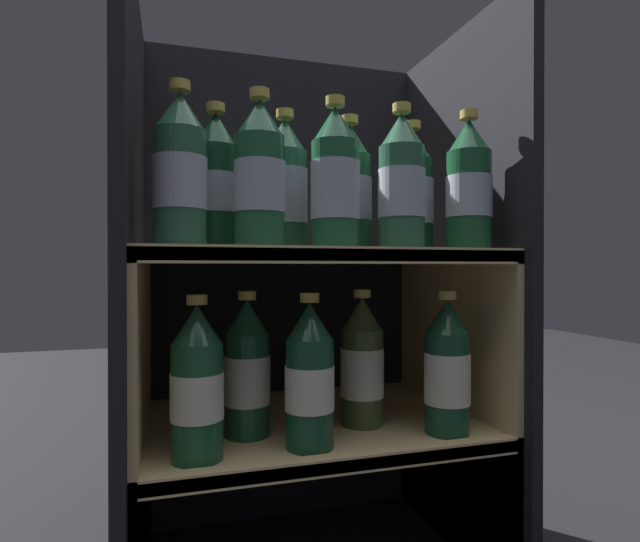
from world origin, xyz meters
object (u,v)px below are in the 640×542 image
Objects in this scene: bottle_lower_front_1 at (310,378)px; bottle_lower_back_0 at (247,371)px; bottle_upper_front_3 at (402,185)px; bottle_upper_front_4 at (469,189)px; bottle_upper_back_2 at (350,191)px; bottle_upper_back_3 at (412,194)px; bottle_lower_front_2 at (447,370)px; bottle_upper_front_1 at (260,178)px; bottle_upper_front_0 at (180,174)px; bottle_lower_back_1 at (362,364)px; bottle_upper_front_2 at (333,182)px; bottle_upper_back_1 at (285,189)px; bottle_lower_front_0 at (197,386)px; bottle_upper_back_0 at (216,185)px.

bottle_lower_front_1 is 0.12m from bottle_lower_back_0.
bottle_upper_front_3 is 0.12m from bottle_upper_front_4.
bottle_upper_front_3 is at bearing -180.00° from bottle_upper_front_4.
bottle_upper_back_2 and bottle_upper_back_3 have the same top height.
bottle_upper_back_2 reaches higher than bottle_lower_front_2.
bottle_lower_front_1 is (-0.15, 0.00, -0.30)m from bottle_upper_front_3.
bottle_upper_front_1 is 1.00× the size of bottle_lower_front_1.
bottle_upper_front_0 reaches higher than bottle_lower_back_0.
bottle_lower_back_1 is at bearing 0.00° from bottle_lower_back_0.
bottle_upper_front_2 is 1.00× the size of bottle_lower_back_0.
bottle_lower_front_1 is (0.02, -0.08, -0.30)m from bottle_upper_back_1.
bottle_lower_back_0 is at bearing -180.00° from bottle_upper_back_3.
bottle_lower_back_1 is at bearing 152.25° from bottle_upper_front_4.
bottle_upper_back_2 is at bearing 155.34° from bottle_upper_front_4.
bottle_lower_front_0 and bottle_lower_front_1 have the same top height.
bottle_upper_front_2 is 1.00× the size of bottle_upper_back_3.
bottle_upper_back_0 is 0.11m from bottle_upper_back_1.
bottle_lower_front_0 is (-0.44, 0.00, -0.30)m from bottle_upper_front_4.
bottle_upper_front_0 is 0.30m from bottle_upper_back_2.
bottle_lower_front_0 is (-0.03, -0.08, -0.30)m from bottle_upper_back_0.
bottle_upper_front_1 and bottle_upper_front_2 have the same top height.
bottle_upper_front_1 reaches higher than bottle_lower_back_0.
bottle_upper_back_0 is 1.00× the size of bottle_upper_back_1.
bottle_upper_front_3 is 0.10m from bottle_upper_back_2.
bottle_lower_front_0 is 0.40m from bottle_lower_front_2.
bottle_upper_back_1 is at bearing 103.35° from bottle_lower_front_1.
bottle_upper_back_0 is 1.00× the size of bottle_upper_back_3.
bottle_upper_front_4 reaches higher than bottle_lower_back_0.
bottle_upper_back_3 is 0.31m from bottle_lower_front_2.
bottle_lower_back_0 is (-0.24, 0.08, -0.30)m from bottle_upper_front_3.
bottle_lower_front_2 is 0.33m from bottle_lower_back_0.
bottle_upper_back_2 is 0.34m from bottle_lower_front_2.
bottle_upper_back_3 is at bearing 0.00° from bottle_lower_back_0.
bottle_upper_front_2 is at bearing 180.00° from bottle_upper_front_4.
bottle_upper_front_3 is 1.00× the size of bottle_lower_front_1.
bottle_upper_back_1 is (-0.06, 0.08, -0.00)m from bottle_upper_front_2.
bottle_lower_back_0 is (-0.01, 0.08, -0.30)m from bottle_upper_front_1.
bottle_upper_front_4 is 0.31m from bottle_upper_back_1.
bottle_upper_front_1 is 1.00× the size of bottle_lower_front_0.
bottle_upper_back_2 is (0.12, 0.00, 0.00)m from bottle_upper_back_1.
bottle_lower_back_1 is at bearing 0.00° from bottle_upper_back_1.
bottle_upper_front_2 and bottle_upper_back_3 have the same top height.
bottle_lower_back_1 is (0.12, 0.08, -0.00)m from bottle_lower_front_1.
bottle_upper_back_0 is 0.35m from bottle_upper_back_3.
bottle_upper_front_1 is 0.11m from bottle_upper_front_2.
bottle_lower_front_1 is 0.15m from bottle_lower_back_1.
bottle_upper_front_0 is at bearing -141.86° from bottle_lower_back_0.
bottle_upper_front_3 is 0.10m from bottle_upper_back_3.
bottle_lower_front_0 is (-0.15, -0.08, -0.30)m from bottle_upper_back_1.
bottle_upper_front_0 is 1.00× the size of bottle_lower_front_1.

